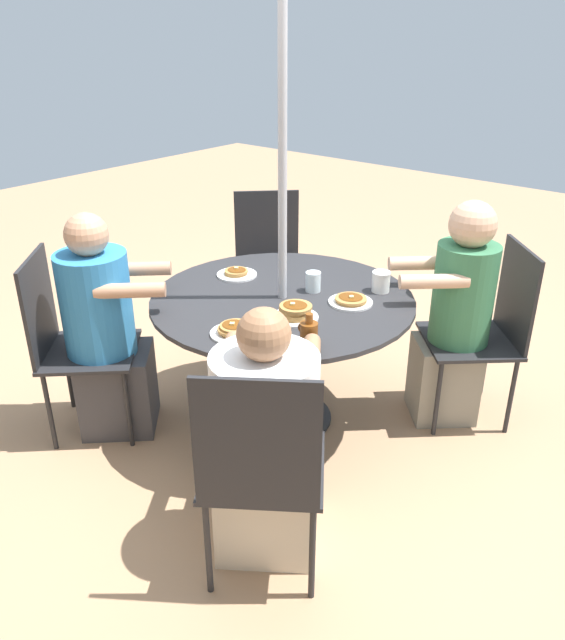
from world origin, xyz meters
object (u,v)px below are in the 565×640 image
(patio_table, at_px, (282,319))
(syrup_bottle, at_px, (309,333))
(patio_chair_east, at_px, (489,325))
(pancake_plate_d, at_px, (295,312))
(pancake_plate_a, at_px, (237,273))
(diner_west, at_px, (106,336))
(patio_chair_north, at_px, (261,464))
(pancake_plate_b, at_px, (351,301))
(coffee_cup, at_px, (381,282))
(diner_east, at_px, (455,321))
(patio_chair_south, at_px, (268,258))
(diner_north, at_px, (266,445))
(patio_chair_west, at_px, (68,336))
(drinking_glass_a, at_px, (313,282))
(pancake_plate_c, at_px, (234,330))

(patio_table, distance_m, syrup_bottle, 0.54)
(patio_chair_east, relative_size, pancake_plate_d, 4.44)
(patio_table, relative_size, pancake_plate_d, 6.09)
(pancake_plate_a, bearing_deg, diner_west, 68.48)
(pancake_plate_a, bearing_deg, patio_chair_north, 136.80)
(pancake_plate_b, relative_size, coffee_cup, 2.06)
(diner_east, height_order, patio_chair_south, diner_east)
(diner_north, relative_size, diner_west, 0.92)
(patio_chair_west, bearing_deg, patio_table, 90.00)
(patio_chair_east, relative_size, diner_east, 0.80)
(patio_table, distance_m, diner_west, 0.88)
(syrup_bottle, bearing_deg, pancake_plate_b, -77.73)
(patio_chair_west, relative_size, syrup_bottle, 6.66)
(patio_chair_south, bearing_deg, patio_table, 90.00)
(patio_chair_south, height_order, patio_chair_west, same)
(diner_north, distance_m, pancake_plate_d, 0.69)
(diner_east, distance_m, diner_west, 1.76)
(patio_chair_north, xyz_separation_m, diner_west, (1.26, -0.26, -0.00))
(patio_chair_east, distance_m, patio_chair_west, 2.13)
(drinking_glass_a, bearing_deg, pancake_plate_d, 112.94)
(patio_chair_north, relative_size, syrup_bottle, 6.66)
(pancake_plate_c, bearing_deg, patio_chair_west, 18.35)
(patio_chair_south, height_order, pancake_plate_d, patio_chair_south)
(diner_north, bearing_deg, patio_chair_south, 95.05)
(coffee_cup, bearing_deg, patio_chair_south, -19.58)
(patio_table, distance_m, drinking_glass_a, 0.24)
(diner_north, xyz_separation_m, patio_chair_south, (1.26, -1.47, 0.06))
(pancake_plate_c, xyz_separation_m, pancake_plate_d, (-0.10, -0.29, 0.01))
(pancake_plate_c, bearing_deg, diner_west, 12.40)
(patio_chair_south, xyz_separation_m, pancake_plate_a, (-0.38, 0.69, 0.19))
(patio_chair_north, distance_m, patio_chair_south, 2.12)
(patio_chair_west, xyz_separation_m, pancake_plate_d, (-0.97, -0.58, 0.21))
(pancake_plate_b, distance_m, pancake_plate_c, 0.63)
(diner_north, distance_m, patio_chair_south, 1.93)
(pancake_plate_b, bearing_deg, pancake_plate_c, 71.24)
(diner_west, relative_size, pancake_plate_b, 5.40)
(patio_chair_west, relative_size, pancake_plate_a, 4.44)
(pancake_plate_c, xyz_separation_m, coffee_cup, (-0.24, -0.82, 0.03))
(patio_chair_south, xyz_separation_m, syrup_bottle, (-1.15, 1.07, 0.23))
(patio_chair_east, height_order, pancake_plate_a, patio_chair_east)
(patio_table, xyz_separation_m, pancake_plate_a, (0.37, -0.06, 0.13))
(diner_east, xyz_separation_m, patio_chair_south, (1.40, -0.16, -0.03))
(pancake_plate_a, bearing_deg, diner_east, -152.57)
(patio_table, bearing_deg, patio_chair_south, -45.27)
(patio_table, relative_size, diner_east, 1.10)
(patio_chair_west, bearing_deg, pancake_plate_c, 64.71)
(diner_north, xyz_separation_m, drinking_glass_a, (0.44, -0.87, 0.29))
(patio_chair_north, xyz_separation_m, patio_chair_west, (1.39, -0.13, 0.00))
(patio_chair_south, bearing_deg, syrup_bottle, 92.35)
(patio_table, bearing_deg, pancake_plate_a, -9.83)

